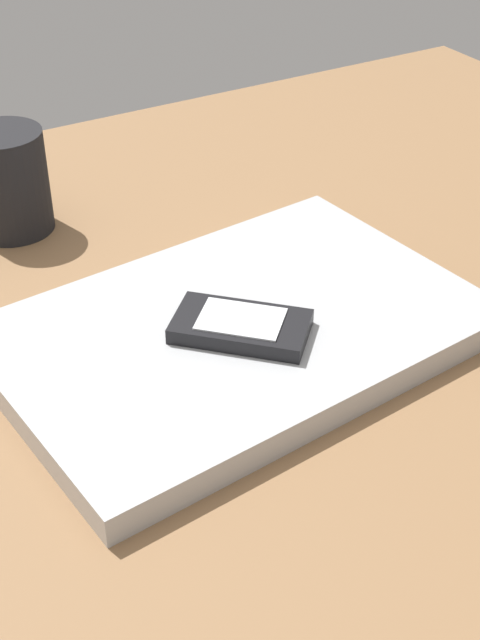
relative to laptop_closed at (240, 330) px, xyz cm
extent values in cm
cube|color=olive|center=(0.25, -5.77, -2.61)|extent=(120.00, 80.00, 3.00)
cube|color=#B7BABC|center=(0.00, 0.00, 0.00)|extent=(37.54, 26.88, 2.22)
cube|color=black|center=(0.94, 1.73, 1.70)|extent=(10.59, 10.56, 1.18)
cube|color=white|center=(0.94, 1.73, 2.36)|extent=(7.16, 7.15, 0.14)
cylinder|color=black|center=(8.99, -25.65, 3.56)|extent=(7.38, 7.38, 9.35)
camera|label=1|loc=(27.39, 46.84, 38.90)|focal=50.08mm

